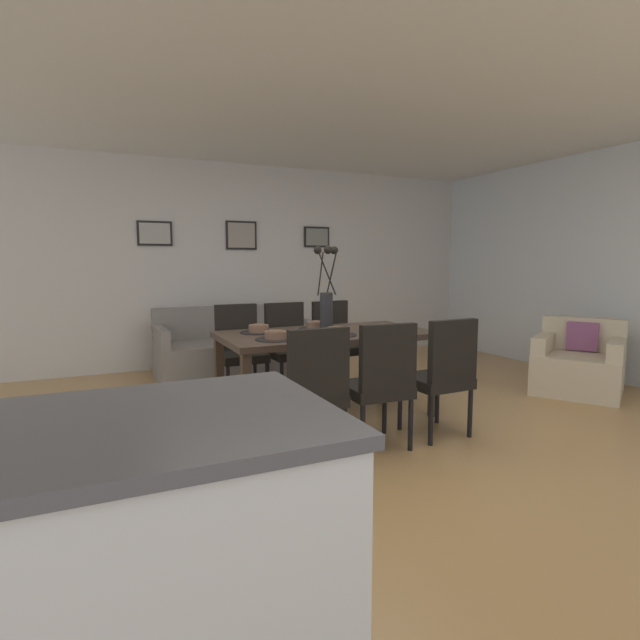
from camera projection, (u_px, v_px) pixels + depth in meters
ground_plane at (344, 441)px, 3.75m from camera, size 9.00×9.00×0.00m
back_wall_panel at (229, 265)px, 6.52m from camera, size 9.00×0.10×2.60m
side_window_wall at (620, 265)px, 5.49m from camera, size 0.10×6.30×2.60m
ceiling_panel at (321, 91)px, 3.80m from camera, size 9.00×7.20×0.08m
dining_table at (326, 341)px, 4.29m from camera, size 1.80×0.94×0.74m
dining_chair_near_left at (311, 387)px, 3.31m from camera, size 0.45×0.45×0.92m
dining_chair_near_right at (240, 346)px, 4.90m from camera, size 0.44×0.44×0.92m
dining_chair_far_left at (380, 379)px, 3.53m from camera, size 0.46×0.46×0.92m
dining_chair_far_right at (289, 343)px, 5.09m from camera, size 0.45×0.45×0.92m
dining_chair_mid_left at (442, 371)px, 3.78m from camera, size 0.45×0.45×0.92m
dining_chair_mid_right at (335, 340)px, 5.31m from camera, size 0.47×0.47×0.92m
centerpiece_vase at (326, 299)px, 4.25m from camera, size 0.21×0.23×0.73m
placemat_near_left at (276, 339)px, 3.87m from camera, size 0.32×0.32×0.01m
bowl_near_left at (276, 334)px, 3.86m from camera, size 0.17×0.17×0.07m
placemat_near_right at (259, 332)px, 4.25m from camera, size 0.32×0.32×0.01m
bowl_near_right at (259, 328)px, 4.24m from camera, size 0.17×0.17×0.07m
placemat_far_left at (337, 335)px, 4.09m from camera, size 0.32×0.32×0.01m
bowl_far_left at (337, 330)px, 4.09m from camera, size 0.17×0.17×0.07m
placemat_far_right at (316, 329)px, 4.47m from camera, size 0.32×0.32×0.01m
bowl_far_right at (316, 325)px, 4.47m from camera, size 0.17×0.17×0.07m
sofa at (237, 351)px, 5.94m from camera, size 1.86×0.84×0.80m
armchair at (579, 365)px, 5.12m from camera, size 1.10×1.10×0.75m
kitchen_island at (115, 583)px, 1.37m from camera, size 1.24×0.78×0.92m
framed_picture_left at (155, 233)px, 6.03m from camera, size 0.41×0.03×0.30m
framed_picture_center at (241, 235)px, 6.48m from camera, size 0.41×0.03×0.37m
framed_picture_right at (317, 237)px, 6.93m from camera, size 0.38×0.03×0.28m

